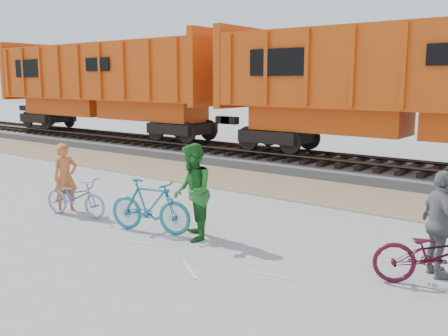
% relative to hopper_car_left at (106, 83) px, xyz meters
% --- Properties ---
extents(ground, '(120.00, 120.00, 0.00)m').
position_rel_hopper_car_left_xyz_m(ground, '(13.62, -9.00, -3.01)').
color(ground, '#9E9E99').
rests_on(ground, ground).
extents(gravel_strip, '(120.00, 3.00, 0.02)m').
position_rel_hopper_car_left_xyz_m(gravel_strip, '(13.62, -3.50, -3.00)').
color(gravel_strip, '#887054').
rests_on(gravel_strip, ground).
extents(ballast_bed, '(120.00, 4.00, 0.30)m').
position_rel_hopper_car_left_xyz_m(ballast_bed, '(13.62, 0.00, -2.86)').
color(ballast_bed, slate).
rests_on(ballast_bed, ground).
extents(track, '(120.00, 2.60, 0.24)m').
position_rel_hopper_car_left_xyz_m(track, '(13.62, 0.00, -2.53)').
color(track, black).
rests_on(track, ballast_bed).
extents(hopper_car_left, '(14.00, 3.13, 4.65)m').
position_rel_hopper_car_left_xyz_m(hopper_car_left, '(0.00, 0.00, 0.00)').
color(hopper_car_left, black).
rests_on(hopper_car_left, track).
extents(hopper_car_center, '(14.00, 3.13, 4.65)m').
position_rel_hopper_car_left_xyz_m(hopper_car_center, '(15.00, 0.00, 0.00)').
color(hopper_car_center, black).
rests_on(hopper_car_center, track).
extents(bicycle_blue, '(1.81, 0.93, 0.91)m').
position_rel_hopper_car_left_xyz_m(bicycle_blue, '(10.07, -9.28, -2.55)').
color(bicycle_blue, '#7D98D2').
rests_on(bicycle_blue, ground).
extents(bicycle_teal, '(1.95, 1.00, 1.13)m').
position_rel_hopper_car_left_xyz_m(bicycle_teal, '(12.38, -9.12, -2.44)').
color(bicycle_teal, '#1B6F8C').
rests_on(bicycle_teal, ground).
extents(bicycle_maroon, '(2.04, 1.44, 1.02)m').
position_rel_hopper_car_left_xyz_m(bicycle_maroon, '(17.91, -8.38, -2.50)').
color(bicycle_maroon, '#430C1E').
rests_on(bicycle_maroon, ground).
extents(person_solo, '(0.50, 0.67, 1.67)m').
position_rel_hopper_car_left_xyz_m(person_solo, '(9.57, -9.18, -2.17)').
color(person_solo, '#CD6732').
rests_on(person_solo, ground).
extents(person_man, '(1.18, 1.18, 1.93)m').
position_rel_hopper_car_left_xyz_m(person_man, '(13.38, -8.92, -2.04)').
color(person_man, '#206A24').
rests_on(person_man, ground).
extents(person_woman, '(1.00, 1.05, 1.75)m').
position_rel_hopper_car_left_xyz_m(person_woman, '(17.81, -7.98, -2.13)').
color(person_woman, slate).
rests_on(person_woman, ground).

